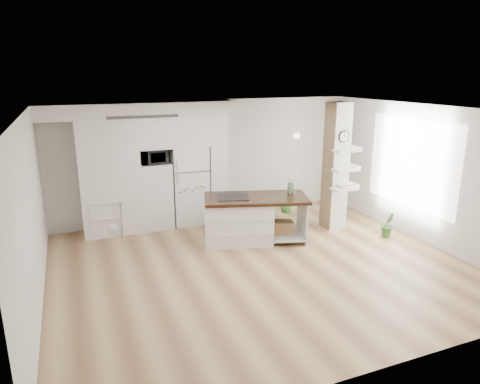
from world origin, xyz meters
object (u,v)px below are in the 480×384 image
object	(u,v)px
refrigerator	(189,185)
floor_plant_a	(387,225)
kitchen_island	(244,218)
bookshelf	(108,220)

from	to	relation	value
refrigerator	floor_plant_a	xyz separation A→B (m)	(3.52, -2.41, -0.62)
kitchen_island	bookshelf	distance (m)	2.82
kitchen_island	bookshelf	bearing A→B (deg)	169.35
floor_plant_a	kitchen_island	bearing A→B (deg)	161.89
refrigerator	kitchen_island	size ratio (longest dim) A/B	0.79
kitchen_island	floor_plant_a	world-z (taller)	kitchen_island
kitchen_island	bookshelf	size ratio (longest dim) A/B	2.90
refrigerator	kitchen_island	world-z (taller)	refrigerator
refrigerator	bookshelf	world-z (taller)	refrigerator
bookshelf	kitchen_island	bearing A→B (deg)	-24.36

